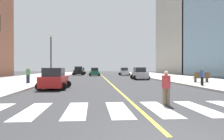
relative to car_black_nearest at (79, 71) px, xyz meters
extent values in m
plane|color=#333335|center=(5.43, -49.40, -0.97)|extent=(220.00, 220.00, 0.00)
cube|color=#B2ADA3|center=(17.63, -29.40, -0.90)|extent=(10.00, 120.00, 0.15)
cube|color=#B2ADA3|center=(-6.77, -29.40, -0.90)|extent=(10.00, 120.00, 0.15)
cube|color=silver|center=(0.93, -45.40, -0.96)|extent=(0.90, 4.00, 0.01)
cube|color=silver|center=(2.73, -45.40, -0.96)|extent=(0.90, 4.00, 0.01)
cube|color=silver|center=(4.53, -45.40, -0.96)|extent=(0.90, 4.00, 0.01)
cube|color=silver|center=(6.33, -45.40, -0.96)|extent=(0.90, 4.00, 0.01)
cube|color=silver|center=(8.13, -45.40, -0.96)|extent=(0.90, 4.00, 0.01)
cube|color=yellow|center=(5.43, -9.40, -0.97)|extent=(0.16, 80.00, 0.01)
cube|color=#B2ADA3|center=(34.16, 9.79, 12.18)|extent=(18.00, 24.00, 26.31)
cube|color=black|center=(0.00, 0.07, -0.21)|extent=(2.29, 4.72, 0.99)
cube|color=#1E2328|center=(-0.01, -0.21, 0.69)|extent=(1.86, 2.39, 0.84)
cylinder|color=black|center=(1.13, 1.46, -0.59)|extent=(0.76, 0.27, 0.75)
cylinder|color=black|center=(-1.01, 1.55, -0.59)|extent=(0.76, 0.27, 0.75)
cylinder|color=black|center=(1.02, -1.41, -0.59)|extent=(0.76, 0.27, 0.75)
cylinder|color=black|center=(-1.13, -1.32, -0.59)|extent=(0.76, 0.27, 0.75)
cube|color=silver|center=(10.69, -2.95, -0.31)|extent=(1.90, 4.06, 0.86)
cube|color=#1E2328|center=(10.69, -2.71, 0.46)|extent=(1.57, 2.04, 0.73)
cylinder|color=black|center=(9.73, -4.18, -0.65)|extent=(0.65, 0.22, 0.65)
cylinder|color=black|center=(11.59, -4.21, -0.65)|extent=(0.65, 0.22, 0.65)
cylinder|color=black|center=(9.78, -1.68, -0.65)|extent=(0.65, 0.22, 0.65)
cylinder|color=black|center=(11.64, -1.72, -0.65)|extent=(0.65, 0.22, 0.65)
cube|color=red|center=(0.18, -35.75, -0.31)|extent=(1.94, 4.07, 0.86)
cube|color=#1E2328|center=(0.17, -35.99, 0.46)|extent=(1.59, 2.05, 0.73)
cylinder|color=black|center=(1.14, -34.54, -0.65)|extent=(0.66, 0.23, 0.65)
cylinder|color=black|center=(-0.71, -34.48, -0.65)|extent=(0.66, 0.23, 0.65)
cylinder|color=black|center=(1.06, -37.02, -0.65)|extent=(0.66, 0.23, 0.65)
cylinder|color=black|center=(-0.79, -36.97, -0.65)|extent=(0.66, 0.23, 0.65)
cube|color=#B7B7BC|center=(10.52, -21.34, -0.30)|extent=(1.88, 4.12, 0.88)
cube|color=#1E2328|center=(10.52, -21.09, 0.49)|extent=(1.58, 2.06, 0.74)
cylinder|color=black|center=(9.56, -22.61, -0.64)|extent=(0.67, 0.22, 0.67)
cylinder|color=black|center=(11.46, -22.62, -0.64)|extent=(0.67, 0.22, 0.67)
cylinder|color=black|center=(9.58, -20.06, -0.64)|extent=(0.67, 0.22, 0.67)
cylinder|color=black|center=(11.48, -20.07, -0.64)|extent=(0.67, 0.22, 0.67)
cube|color=#236B42|center=(3.75, -5.60, -0.32)|extent=(1.86, 4.02, 0.86)
cube|color=#1E2328|center=(3.75, -5.83, 0.45)|extent=(1.55, 2.02, 0.72)
cylinder|color=black|center=(4.65, -4.34, -0.65)|extent=(0.65, 0.22, 0.65)
cylinder|color=black|center=(2.81, -4.37, -0.65)|extent=(0.65, 0.22, 0.65)
cylinder|color=black|center=(4.69, -6.82, -0.65)|extent=(0.65, 0.22, 0.65)
cylinder|color=black|center=(2.84, -6.85, -0.65)|extent=(0.65, 0.22, 0.65)
cube|color=gold|center=(0.23, 8.89, -0.34)|extent=(1.89, 3.93, 0.83)
cube|color=#1E2328|center=(0.23, 8.66, 0.41)|extent=(1.54, 1.99, 0.70)
cylinder|color=black|center=(1.08, 10.12, -0.66)|extent=(0.63, 0.23, 0.63)
cylinder|color=black|center=(-0.71, 10.05, -0.66)|extent=(0.63, 0.23, 0.63)
cylinder|color=black|center=(1.16, 7.72, -0.66)|extent=(0.63, 0.23, 0.63)
cylinder|color=black|center=(-0.62, 7.65, -0.66)|extent=(0.63, 0.23, 0.63)
cube|color=brown|center=(15.77, -30.27, -0.34)|extent=(1.82, 0.62, 0.08)
cube|color=brown|center=(15.76, -30.50, 0.00)|extent=(1.80, 0.12, 0.60)
cube|color=#2D2D33|center=(15.09, -30.24, -0.60)|extent=(0.12, 0.48, 0.44)
cube|color=#2D2D33|center=(16.44, -30.29, -0.60)|extent=(0.12, 0.48, 0.44)
cylinder|color=brown|center=(7.02, -44.52, -0.56)|extent=(0.19, 0.19, 0.82)
cylinder|color=brown|center=(6.85, -44.52, -0.56)|extent=(0.19, 0.19, 0.82)
cylinder|color=#B23338|center=(6.94, -44.52, 0.16)|extent=(0.41, 0.41, 0.62)
sphere|color=beige|center=(6.94, -44.52, 0.58)|extent=(0.22, 0.22, 0.22)
cylinder|color=black|center=(13.64, -34.83, -0.44)|extent=(0.18, 0.18, 0.77)
cylinder|color=black|center=(13.63, -34.67, -0.44)|extent=(0.18, 0.18, 0.77)
cylinder|color=#335199|center=(13.64, -34.75, 0.24)|extent=(0.38, 0.38, 0.58)
sphere|color=#936B4C|center=(13.64, -34.75, 0.63)|extent=(0.21, 0.21, 0.21)
cylinder|color=#232847|center=(-3.67, -30.06, -0.40)|extent=(0.19, 0.19, 0.85)
cylinder|color=#232847|center=(-3.50, -30.08, -0.40)|extent=(0.19, 0.19, 0.85)
cylinder|color=#47844C|center=(-3.58, -30.07, 0.34)|extent=(0.42, 0.42, 0.64)
sphere|color=beige|center=(-3.58, -30.07, 0.78)|extent=(0.23, 0.23, 0.23)
cylinder|color=#38383D|center=(-2.84, -20.79, 2.34)|extent=(0.20, 0.20, 6.31)
sphere|color=silver|center=(-2.84, -20.79, 5.64)|extent=(0.44, 0.44, 0.44)
camera|label=1|loc=(3.43, -55.09, 0.85)|focal=36.17mm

